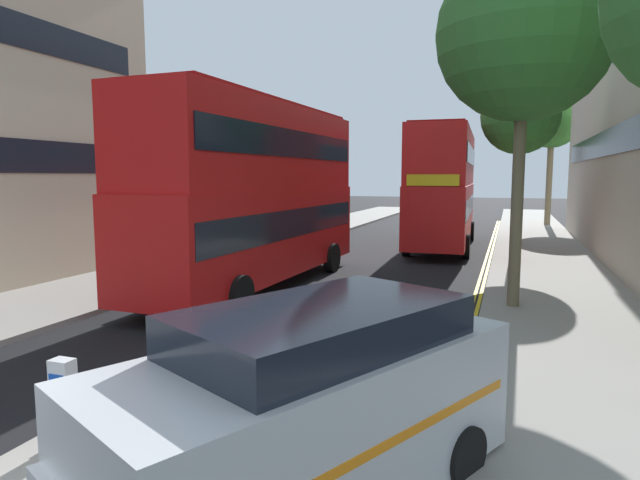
# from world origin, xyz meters

# --- Properties ---
(sidewalk_right) EXTENTS (4.00, 80.00, 0.14)m
(sidewalk_right) POSITION_xyz_m (6.50, 16.00, 0.07)
(sidewalk_right) COLOR gray
(sidewalk_right) RESTS_ON ground
(sidewalk_left) EXTENTS (4.00, 80.00, 0.14)m
(sidewalk_left) POSITION_xyz_m (-6.50, 16.00, 0.07)
(sidewalk_left) COLOR gray
(sidewalk_left) RESTS_ON ground
(kerb_line_outer) EXTENTS (0.10, 56.00, 0.01)m
(kerb_line_outer) POSITION_xyz_m (4.40, 14.00, 0.00)
(kerb_line_outer) COLOR yellow
(kerb_line_outer) RESTS_ON ground
(kerb_line_inner) EXTENTS (0.10, 56.00, 0.01)m
(kerb_line_inner) POSITION_xyz_m (4.24, 14.00, 0.00)
(kerb_line_inner) COLOR yellow
(kerb_line_inner) RESTS_ON ground
(traffic_island) EXTENTS (1.10, 2.20, 0.10)m
(traffic_island) POSITION_xyz_m (0.00, 2.89, 0.05)
(traffic_island) COLOR gray
(traffic_island) RESTS_ON ground
(keep_left_bollard) EXTENTS (0.36, 0.28, 1.11)m
(keep_left_bollard) POSITION_xyz_m (0.00, 2.89, 0.61)
(keep_left_bollard) COLOR silver
(keep_left_bollard) RESTS_ON traffic_island
(double_decker_bus_away) EXTENTS (3.04, 10.87, 5.64)m
(double_decker_bus_away) POSITION_xyz_m (-2.23, 12.93, 3.03)
(double_decker_bus_away) COLOR red
(double_decker_bus_away) RESTS_ON ground
(double_decker_bus_oncoming) EXTENTS (3.08, 10.89, 5.64)m
(double_decker_bus_oncoming) POSITION_xyz_m (2.05, 24.49, 3.03)
(double_decker_bus_oncoming) COLOR red
(double_decker_bus_oncoming) RESTS_ON ground
(taxi_minivan) EXTENTS (3.80, 5.14, 2.12)m
(taxi_minivan) POSITION_xyz_m (3.21, 2.84, 1.07)
(taxi_minivan) COLOR silver
(taxi_minivan) RESTS_ON ground
(street_tree_near) EXTENTS (4.25, 4.25, 8.87)m
(street_tree_near) POSITION_xyz_m (5.27, 12.38, 6.86)
(street_tree_near) COLOR #6B6047
(street_tree_near) RESTS_ON sidewalk_right
(street_tree_mid) EXTENTS (3.10, 3.10, 7.28)m
(street_tree_mid) POSITION_xyz_m (5.35, 21.46, 5.80)
(street_tree_mid) COLOR #6B6047
(street_tree_mid) RESTS_ON sidewalk_right
(street_tree_distant) EXTENTS (3.84, 3.84, 9.03)m
(street_tree_distant) POSITION_xyz_m (7.55, 38.01, 7.18)
(street_tree_distant) COLOR #6B6047
(street_tree_distant) RESTS_ON sidewalk_right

